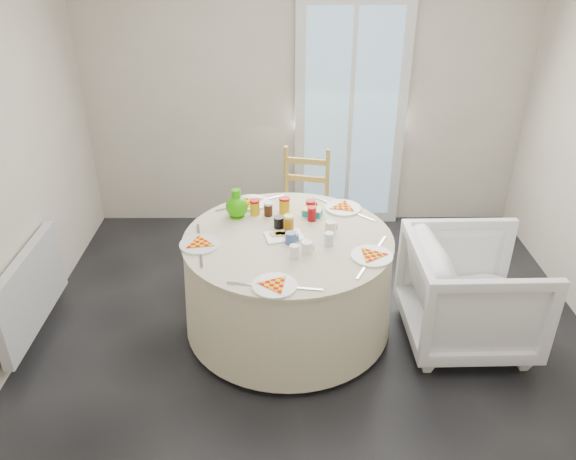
{
  "coord_description": "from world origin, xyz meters",
  "views": [
    {
      "loc": [
        -0.19,
        -2.98,
        2.6
      ],
      "look_at": [
        -0.17,
        0.29,
        0.8
      ],
      "focal_mm": 35.0,
      "sensor_mm": 36.0,
      "label": 1
    }
  ],
  "objects_px": {
    "wooden_chair": "(302,206)",
    "armchair": "(471,292)",
    "table": "(288,283)",
    "green_pitcher": "(237,201)",
    "radiator": "(31,291)"
  },
  "relations": [
    {
      "from": "radiator",
      "to": "table",
      "type": "distance_m",
      "value": 1.77
    },
    {
      "from": "radiator",
      "to": "green_pitcher",
      "type": "relative_size",
      "value": 4.86
    },
    {
      "from": "table",
      "to": "wooden_chair",
      "type": "height_order",
      "value": "wooden_chair"
    },
    {
      "from": "table",
      "to": "wooden_chair",
      "type": "distance_m",
      "value": 1.03
    },
    {
      "from": "wooden_chair",
      "to": "green_pitcher",
      "type": "height_order",
      "value": "green_pitcher"
    },
    {
      "from": "table",
      "to": "green_pitcher",
      "type": "bearing_deg",
      "value": 139.87
    },
    {
      "from": "table",
      "to": "green_pitcher",
      "type": "relative_size",
      "value": 7.06
    },
    {
      "from": "table",
      "to": "wooden_chair",
      "type": "bearing_deg",
      "value": 82.73
    },
    {
      "from": "radiator",
      "to": "table",
      "type": "height_order",
      "value": "table"
    },
    {
      "from": "table",
      "to": "wooden_chair",
      "type": "relative_size",
      "value": 1.54
    },
    {
      "from": "wooden_chair",
      "to": "armchair",
      "type": "xyz_separation_m",
      "value": [
        1.11,
        -1.16,
        -0.08
      ]
    },
    {
      "from": "radiator",
      "to": "green_pitcher",
      "type": "height_order",
      "value": "green_pitcher"
    },
    {
      "from": "green_pitcher",
      "to": "radiator",
      "type": "bearing_deg",
      "value": -155.06
    },
    {
      "from": "wooden_chair",
      "to": "armchair",
      "type": "height_order",
      "value": "wooden_chair"
    },
    {
      "from": "wooden_chair",
      "to": "armchair",
      "type": "bearing_deg",
      "value": -33.92
    }
  ]
}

